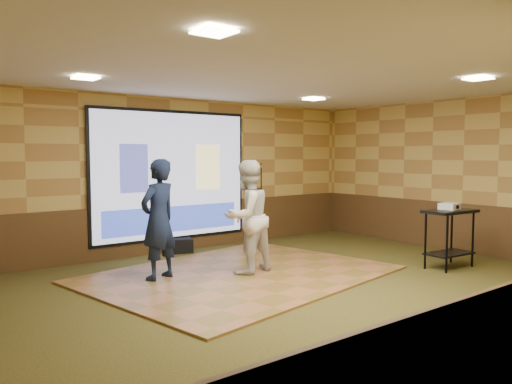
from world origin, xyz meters
TOP-DOWN VIEW (x-y plane):
  - ground at (0.00, 0.00)m, footprint 9.00×9.00m
  - room_shell at (0.00, 0.00)m, footprint 9.04×7.04m
  - wainscot_back at (0.00, 3.48)m, footprint 9.00×0.04m
  - wainscot_right at (4.48, 0.00)m, footprint 0.04×7.00m
  - projector_screen at (0.00, 3.44)m, footprint 3.32×0.06m
  - downlight_nw at (-2.20, 1.80)m, footprint 0.32×0.32m
  - downlight_ne at (2.20, 1.80)m, footprint 0.32×0.32m
  - downlight_sw at (-2.20, -1.50)m, footprint 0.32×0.32m
  - downlight_se at (2.20, -1.50)m, footprint 0.32×0.32m
  - dance_floor at (-0.07, 1.08)m, footprint 5.04×4.17m
  - player_left at (-1.25, 1.54)m, footprint 0.77×0.63m
  - player_right at (0.04, 1.05)m, footprint 0.96×0.80m
  - av_table at (3.02, -0.64)m, footprint 0.93×0.49m
  - projector at (3.08, -0.59)m, footprint 0.35×0.31m
  - mic_stand at (1.86, 3.07)m, footprint 0.69×0.28m
  - duffel_bag at (0.06, 3.25)m, footprint 0.51×0.41m

SIDE VIEW (x-z plane):
  - ground at x=0.00m, z-range 0.00..0.00m
  - dance_floor at x=-0.07m, z-range 0.00..0.03m
  - duffel_bag at x=0.06m, z-range 0.00..0.27m
  - wainscot_back at x=0.00m, z-range 0.00..0.95m
  - wainscot_right at x=4.48m, z-range 0.00..0.95m
  - mic_stand at x=1.86m, z-range -0.38..1.37m
  - av_table at x=3.02m, z-range 0.20..1.18m
  - player_right at x=0.04m, z-range 0.03..1.82m
  - player_left at x=-1.25m, z-range 0.03..1.84m
  - projector at x=3.08m, z-range 0.98..1.09m
  - projector_screen at x=0.00m, z-range 0.21..2.73m
  - room_shell at x=0.00m, z-range 0.58..3.60m
  - downlight_nw at x=-2.20m, z-range 2.96..2.98m
  - downlight_ne at x=2.20m, z-range 2.96..2.98m
  - downlight_sw at x=-2.20m, z-range 2.96..2.98m
  - downlight_se at x=2.20m, z-range 2.96..2.98m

